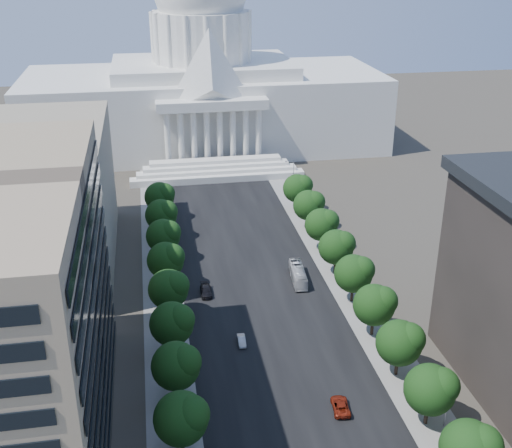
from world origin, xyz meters
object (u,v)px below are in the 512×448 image
car_dark_b (206,291)px  city_bus (298,274)px  car_silver (242,341)px  car_red (340,406)px

car_dark_b → city_bus: (19.71, 2.43, 0.70)m
car_silver → car_dark_b: size_ratio=0.70×
car_silver → city_bus: (15.24, 20.94, 0.86)m
car_silver → car_dark_b: bearing=105.2°
car_red → car_dark_b: car_dark_b is taller
car_red → car_silver: bearing=-52.2°
car_dark_b → city_bus: 19.88m
car_red → city_bus: (3.00, 40.95, 0.76)m
car_red → car_dark_b: 41.98m
car_dark_b → car_silver: bearing=-75.7°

